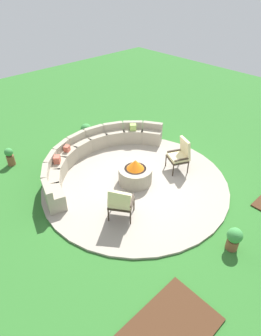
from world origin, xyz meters
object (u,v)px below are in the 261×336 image
(fire_pit, at_px, (135,173))
(potted_plant_2, at_px, (86,131))
(lounge_chair_front_right, at_px, (180,154))
(potted_plant_1, at_px, (234,238))
(potted_plant_0, at_px, (10,156))
(lounge_chair_front_left, at_px, (121,202))
(curved_stone_bench, at_px, (92,152))

(fire_pit, relative_size, potted_plant_2, 1.63)
(lounge_chair_front_right, xyz_separation_m, potted_plant_1, (-1.48, -2.74, -0.29))
(potted_plant_0, height_order, potted_plant_2, potted_plant_0)
(lounge_chair_front_right, bearing_deg, lounge_chair_front_left, 122.60)
(potted_plant_0, distance_m, potted_plant_2, 2.79)
(fire_pit, bearing_deg, lounge_chair_front_right, -18.46)
(curved_stone_bench, height_order, potted_plant_2, curved_stone_bench)
(potted_plant_0, bearing_deg, lounge_chair_front_left, -77.38)
(lounge_chair_front_right, bearing_deg, potted_plant_0, 68.89)
(curved_stone_bench, xyz_separation_m, lounge_chair_front_left, (-1.07, -2.57, 0.24))
(potted_plant_0, height_order, potted_plant_1, potted_plant_0)
(fire_pit, relative_size, lounge_chair_front_left, 0.95)
(curved_stone_bench, bearing_deg, fire_pit, -83.12)
(potted_plant_0, bearing_deg, potted_plant_2, -6.21)
(fire_pit, xyz_separation_m, curved_stone_bench, (-0.21, 1.77, 0.00))
(potted_plant_0, bearing_deg, curved_stone_bench, -39.68)
(curved_stone_bench, height_order, lounge_chair_front_right, lounge_chair_front_right)
(lounge_chair_front_left, distance_m, lounge_chair_front_right, 2.74)
(fire_pit, distance_m, potted_plant_2, 3.19)
(curved_stone_bench, distance_m, lounge_chair_front_left, 2.80)
(curved_stone_bench, relative_size, potted_plant_0, 8.15)
(potted_plant_2, bearing_deg, lounge_chair_front_right, -76.15)
(potted_plant_2, bearing_deg, potted_plant_0, 173.79)
(potted_plant_2, bearing_deg, potted_plant_1, -95.31)
(curved_stone_bench, xyz_separation_m, lounge_chair_front_right, (1.65, -2.25, 0.25))
(lounge_chair_front_left, bearing_deg, potted_plant_1, -9.26)
(fire_pit, bearing_deg, potted_plant_0, 122.96)
(lounge_chair_front_right, bearing_deg, potted_plant_2, 39.64)
(curved_stone_bench, relative_size, potted_plant_1, 8.31)
(fire_pit, distance_m, lounge_chair_front_right, 1.54)
(potted_plant_0, xyz_separation_m, potted_plant_2, (2.78, -0.30, 0.01))
(lounge_chair_front_left, height_order, potted_plant_1, lounge_chair_front_left)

